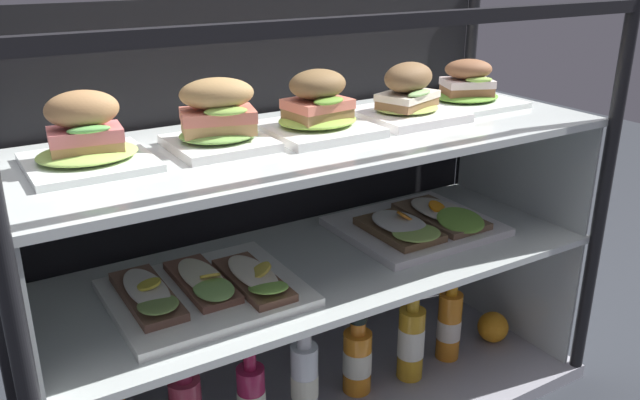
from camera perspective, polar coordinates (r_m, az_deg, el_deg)
name	(u,v)px	position (r m, az deg, el deg)	size (l,w,h in m)	color
case_frame	(285,192)	(1.44, -3.02, 0.71)	(1.21, 0.47, 0.88)	black
riser_lower_tier	(320,334)	(1.45, 0.00, -11.57)	(1.15, 0.41, 0.32)	silver
shelf_lower_glass	(320,264)	(1.37, 0.00, -5.59)	(1.17, 0.43, 0.02)	silver
riser_upper_tier	(320,204)	(1.31, 0.00, -0.31)	(1.15, 0.41, 0.25)	silver
shelf_upper_glass	(320,138)	(1.27, 0.00, 5.37)	(1.17, 0.43, 0.02)	silver
plated_roll_sandwich_far_right	(86,140)	(1.13, -19.61, 4.89)	(0.20, 0.20, 0.12)	white
plated_roll_sandwich_right_of_center	(218,120)	(1.18, -8.80, 6.85)	(0.17, 0.17, 0.12)	white
plated_roll_sandwich_left_of_center	(319,110)	(1.26, -0.07, 7.77)	(0.20, 0.20, 0.12)	white
plated_roll_sandwich_mid_right	(408,98)	(1.39, 7.60, 8.75)	(0.20, 0.20, 0.12)	white
plated_roll_sandwich_near_right_corner	(467,89)	(1.55, 12.61, 9.32)	(0.21, 0.21, 0.10)	white
open_sandwich_tray_mid_left	(204,289)	(1.23, -9.98, -7.60)	(0.34, 0.29, 0.06)	white
open_sandwich_tray_right_of_center	(420,224)	(1.51, 8.65, -2.04)	(0.34, 0.29, 0.07)	white
juice_bottle_tucked_behind	(251,400)	(1.40, -5.96, -16.85)	(0.06, 0.06, 0.21)	#9C1D46
juice_bottle_front_fourth	(304,380)	(1.43, -1.35, -15.31)	(0.06, 0.06, 0.23)	white
juice_bottle_front_middle	(357,359)	(1.52, 3.24, -13.60)	(0.07, 0.07, 0.19)	orange
juice_bottle_back_right	(411,341)	(1.56, 7.88, -12.02)	(0.06, 0.06, 0.22)	gold
juice_bottle_front_left_end	(449,324)	(1.65, 11.12, -10.47)	(0.06, 0.06, 0.23)	orange
orange_fruit_beside_bottles	(493,327)	(1.76, 14.75, -10.59)	(0.08, 0.08, 0.08)	orange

